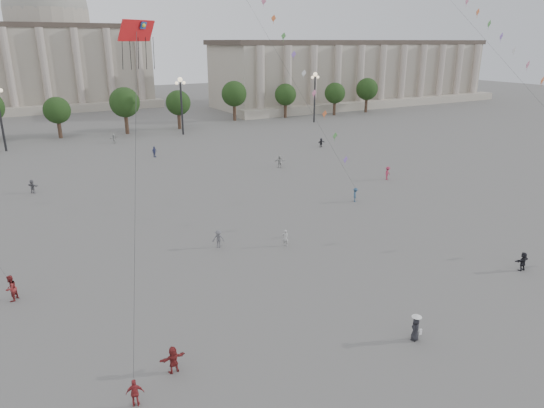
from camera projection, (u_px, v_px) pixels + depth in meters
ground at (345, 354)px, 27.59m from camera, size 360.00×360.00×0.00m
hall_east at (356, 73)px, 137.27m from camera, size 84.00×26.22×17.20m
hall_central at (52, 52)px, 129.88m from camera, size 48.30×34.30×35.50m
tree_row at (90, 106)px, 90.36m from camera, size 137.12×5.12×8.00m
lamp_post_mid_east at (181, 95)px, 90.07m from camera, size 2.00×0.90×10.65m
lamp_post_far_east at (315, 88)px, 103.96m from camera, size 2.00×0.90×10.65m
person_crowd_0 at (154, 152)px, 74.20m from camera, size 1.04×0.85×1.66m
person_crowd_3 at (523, 261)px, 37.44m from camera, size 1.42×0.52×1.51m
person_crowd_4 at (114, 138)px, 84.33m from camera, size 1.59×1.09×1.65m
person_crowd_6 at (218, 239)px, 41.59m from camera, size 1.20×1.00×1.61m
person_crowd_7 at (280, 161)px, 68.09m from camera, size 1.67×1.00×1.71m
person_crowd_8 at (388, 173)px, 62.02m from camera, size 1.29×1.06×1.73m
person_crowd_9 at (321, 143)px, 81.24m from camera, size 1.43×0.58×1.50m
person_crowd_12 at (32, 186)px, 56.60m from camera, size 1.33×1.46×1.62m
person_crowd_13 at (285, 238)px, 41.96m from camera, size 0.65×0.59×1.49m
tourist_0 at (135, 393)px, 23.46m from camera, size 0.94×0.61×1.49m
tourist_2 at (173, 360)px, 25.87m from camera, size 1.45×0.53×1.54m
kite_flyer_0 at (11, 288)px, 32.99m from camera, size 1.12×1.15×1.87m
kite_flyer_1 at (355, 195)px, 53.57m from camera, size 1.07×1.16×1.56m
hat_person at (416, 328)px, 28.66m from camera, size 0.85×0.73×1.69m
dragon_kite at (138, 48)px, 24.55m from camera, size 2.61×3.70×17.12m
kite_train_east at (472, 12)px, 56.43m from camera, size 13.08×49.93×63.06m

